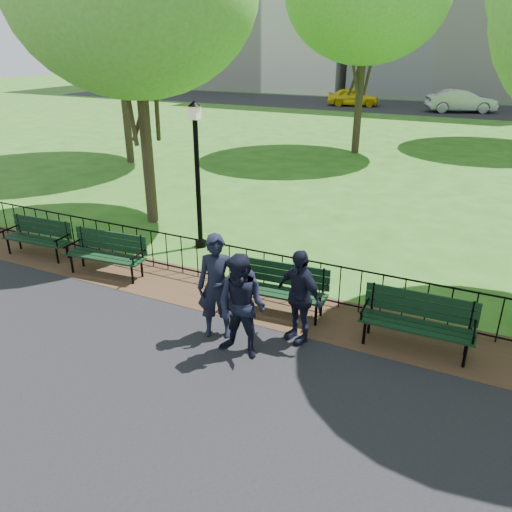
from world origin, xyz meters
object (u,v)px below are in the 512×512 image
at_px(person_left, 217,287).
at_px(lamppost, 197,171).
at_px(park_bench_left_a, 108,249).
at_px(sedan_silver, 461,101).
at_px(park_bench_main, 268,281).
at_px(park_bench_right_a, 418,316).
at_px(person_mid, 242,307).
at_px(park_bench_left_b, 39,233).
at_px(person_right, 299,296).
at_px(taxi, 353,97).

bearing_deg(person_left, lamppost, 103.19).
height_order(park_bench_left_a, sedan_silver, sedan_silver).
bearing_deg(park_bench_main, lamppost, 138.11).
height_order(park_bench_right_a, person_left, person_left).
bearing_deg(park_bench_right_a, person_mid, -150.76).
distance_m(park_bench_left_b, park_bench_right_a, 8.81).
relative_size(lamppost, person_right, 2.12).
height_order(park_bench_main, person_right, person_right).
xyz_separation_m(park_bench_main, sedan_silver, (0.43, 32.21, 0.18)).
height_order(park_bench_main, taxi, taxi).
bearing_deg(taxi, park_bench_left_b, 168.43).
bearing_deg(person_left, park_bench_right_a, -3.26).
xyz_separation_m(park_bench_left_a, park_bench_right_a, (6.61, -0.01, 0.01)).
bearing_deg(person_left, person_mid, -51.25).
relative_size(park_bench_main, sedan_silver, 0.39).
distance_m(park_bench_right_a, person_right, 2.00).
height_order(person_mid, person_right, person_mid).
bearing_deg(park_bench_right_a, person_left, -161.57).
bearing_deg(taxi, person_mid, 178.65).
bearing_deg(lamppost, park_bench_right_a, -21.73).
bearing_deg(park_bench_right_a, taxi, 106.39).
bearing_deg(person_right, park_bench_right_a, 44.04).
bearing_deg(taxi, park_bench_right_a, -176.68).
bearing_deg(park_bench_left_b, lamppost, 30.19).
relative_size(person_left, person_right, 1.12).
relative_size(park_bench_main, person_left, 0.99).
xyz_separation_m(park_bench_right_a, person_right, (-1.87, -0.66, 0.25)).
height_order(park_bench_left_b, person_mid, person_mid).
height_order(park_bench_right_a, taxi, taxi).
bearing_deg(person_left, taxi, 79.11).
xyz_separation_m(park_bench_right_a, person_mid, (-2.52, -1.48, 0.30)).
distance_m(lamppost, person_left, 4.29).
bearing_deg(person_right, taxi, 129.04).
height_order(park_bench_left_a, person_right, person_right).
relative_size(park_bench_left_a, person_right, 1.11).
distance_m(park_bench_left_a, person_left, 3.65).
relative_size(park_bench_left_a, park_bench_right_a, 1.00).
bearing_deg(park_bench_right_a, person_right, -161.92).
relative_size(lamppost, person_left, 1.89).
xyz_separation_m(park_bench_left_a, person_mid, (4.09, -1.49, 0.31)).
height_order(park_bench_main, park_bench_left_b, park_bench_main).
height_order(person_mid, taxi, person_mid).
xyz_separation_m(park_bench_right_a, lamppost, (-5.63, 2.25, 1.33)).
height_order(taxi, sedan_silver, sedan_silver).
bearing_deg(park_bench_left_b, person_left, -16.17).
relative_size(lamppost, sedan_silver, 0.74).
xyz_separation_m(lamppost, person_right, (3.76, -2.90, -1.08)).
xyz_separation_m(park_bench_right_a, person_left, (-3.17, -1.13, 0.35)).
bearing_deg(park_bench_main, park_bench_right_a, -4.99).
bearing_deg(lamppost, park_bench_left_a, -113.67).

